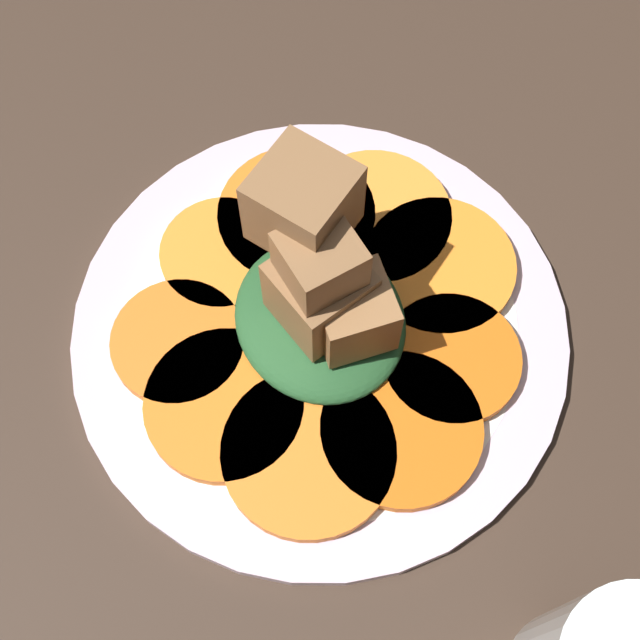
{
  "coord_description": "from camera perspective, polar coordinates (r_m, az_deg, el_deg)",
  "views": [
    {
      "loc": [
        -19.01,
        10.04,
        51.86
      ],
      "look_at": [
        0.0,
        0.0,
        4.1
      ],
      "focal_mm": 50.0,
      "sensor_mm": 36.0,
      "label": 1
    }
  ],
  "objects": [
    {
      "name": "table_slab",
      "position": [
        0.55,
        -0.0,
        -1.32
      ],
      "size": [
        120.0,
        120.0,
        2.0
      ],
      "primitive_type": "cube",
      "color": "#38281E",
      "rests_on": "ground"
    },
    {
      "name": "carrot_slice_2",
      "position": [
        0.55,
        7.55,
        3.53
      ],
      "size": [
        9.37,
        9.37,
        0.91
      ],
      "primitive_type": "cylinder",
      "color": "orange",
      "rests_on": "plate"
    },
    {
      "name": "fork",
      "position": [
        0.54,
        6.34,
        0.84
      ],
      "size": [
        18.89,
        9.19,
        0.4
      ],
      "rotation": [
        0.0,
        0.0,
        -0.4
      ],
      "color": "silver",
      "rests_on": "plate"
    },
    {
      "name": "carrot_slice_7",
      "position": [
        0.51,
        -6.15,
        -5.41
      ],
      "size": [
        9.18,
        9.18,
        0.91
      ],
      "primitive_type": "cylinder",
      "color": "orange",
      "rests_on": "plate"
    },
    {
      "name": "carrot_slice_4",
      "position": [
        0.56,
        -1.52,
        6.69
      ],
      "size": [
        9.91,
        9.91,
        0.91
      ],
      "primitive_type": "cylinder",
      "color": "orange",
      "rests_on": "plate"
    },
    {
      "name": "carrot_slice_0",
      "position": [
        0.51,
        5.23,
        -6.99
      ],
      "size": [
        9.22,
        9.22,
        0.91
      ],
      "primitive_type": "cylinder",
      "color": "#D45E12",
      "rests_on": "plate"
    },
    {
      "name": "carrot_slice_8",
      "position": [
        0.5,
        -0.73,
        -8.48
      ],
      "size": [
        9.84,
        9.84,
        0.91
      ],
      "primitive_type": "cylinder",
      "color": "orange",
      "rests_on": "plate"
    },
    {
      "name": "carrot_slice_3",
      "position": [
        0.56,
        3.53,
        6.56
      ],
      "size": [
        9.61,
        9.61,
        0.91
      ],
      "primitive_type": "cylinder",
      "color": "orange",
      "rests_on": "plate"
    },
    {
      "name": "plate",
      "position": [
        0.54,
        -0.0,
        -0.69
      ],
      "size": [
        29.83,
        29.83,
        1.05
      ],
      "color": "silver",
      "rests_on": "table_slab"
    },
    {
      "name": "center_pile",
      "position": [
        0.5,
        -0.0,
        2.01
      ],
      "size": [
        11.53,
        9.82,
        11.75
      ],
      "color": "#235128",
      "rests_on": "plate"
    },
    {
      "name": "carrot_slice_1",
      "position": [
        0.53,
        8.39,
        -2.5
      ],
      "size": [
        8.14,
        8.14,
        0.91
      ],
      "primitive_type": "cylinder",
      "color": "#D56013",
      "rests_on": "plate"
    },
    {
      "name": "carrot_slice_6",
      "position": [
        0.53,
        -9.06,
        -1.42
      ],
      "size": [
        7.91,
        7.91,
        0.91
      ],
      "primitive_type": "cylinder",
      "color": "orange",
      "rests_on": "plate"
    },
    {
      "name": "carrot_slice_5",
      "position": [
        0.55,
        -6.28,
        4.22
      ],
      "size": [
        7.65,
        7.65,
        0.91
      ],
      "primitive_type": "cylinder",
      "color": "orange",
      "rests_on": "plate"
    }
  ]
}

